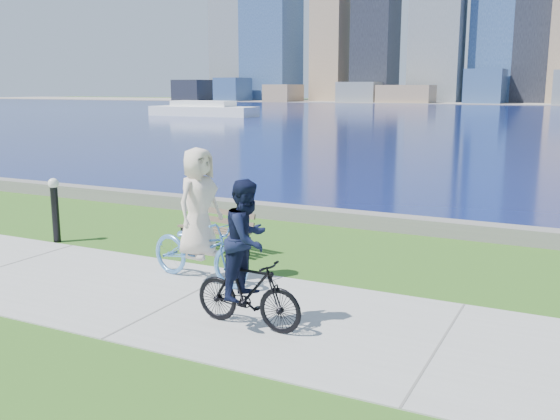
{
  "coord_description": "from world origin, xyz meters",
  "views": [
    {
      "loc": [
        5.54,
        -7.57,
        3.26
      ],
      "look_at": [
        0.63,
        2.21,
        1.1
      ],
      "focal_mm": 40.0,
      "sensor_mm": 36.0,
      "label": 1
    }
  ],
  "objects_px": {
    "bollard_lamp": "(55,206)",
    "cyclist_man": "(247,266)",
    "park_bench": "(217,227)",
    "cyclist_woman": "(199,232)"
  },
  "relations": [
    {
      "from": "park_bench",
      "to": "cyclist_woman",
      "type": "xyz_separation_m",
      "value": [
        0.8,
        -1.82,
        0.35
      ]
    },
    {
      "from": "cyclist_woman",
      "to": "cyclist_man",
      "type": "bearing_deg",
      "value": -120.51
    },
    {
      "from": "cyclist_woman",
      "to": "cyclist_man",
      "type": "height_order",
      "value": "cyclist_woman"
    },
    {
      "from": "cyclist_woman",
      "to": "bollard_lamp",
      "type": "bearing_deg",
      "value": 86.79
    },
    {
      "from": "park_bench",
      "to": "cyclist_man",
      "type": "bearing_deg",
      "value": -41.42
    },
    {
      "from": "park_bench",
      "to": "cyclist_woman",
      "type": "relative_size",
      "value": 0.75
    },
    {
      "from": "bollard_lamp",
      "to": "cyclist_man",
      "type": "distance_m",
      "value": 6.52
    },
    {
      "from": "bollard_lamp",
      "to": "cyclist_woman",
      "type": "relative_size",
      "value": 0.61
    },
    {
      "from": "park_bench",
      "to": "cyclist_woman",
      "type": "height_order",
      "value": "cyclist_woman"
    },
    {
      "from": "park_bench",
      "to": "bollard_lamp",
      "type": "distance_m",
      "value": 3.62
    }
  ]
}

